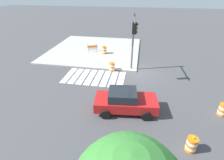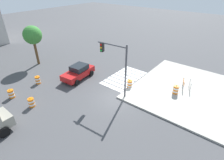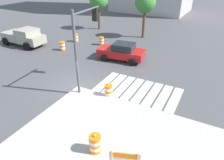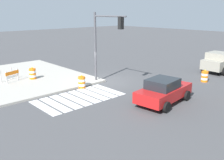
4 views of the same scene
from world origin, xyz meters
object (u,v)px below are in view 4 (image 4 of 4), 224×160
pickup_truck (222,62)px  construction_barricade (11,75)px  traffic_barrel_on_sidewalk (33,74)px  traffic_light_pole (105,35)px  sports_car (164,91)px  traffic_barrel_median_near (82,82)px  traffic_barrel_crosswalk_end (205,76)px

pickup_truck → construction_barricade: pickup_truck is taller
traffic_barrel_on_sidewalk → traffic_light_pole: 7.13m
sports_car → traffic_barrel_on_sidewalk: size_ratio=4.39×
traffic_barrel_median_near → construction_barricade: 6.04m
traffic_barrel_crosswalk_end → traffic_barrel_median_near: size_ratio=1.00×
traffic_barrel_median_near → traffic_barrel_on_sidewalk: 4.90m
sports_car → pickup_truck: 11.38m
sports_car → pickup_truck: bearing=-173.1°
traffic_barrel_on_sidewalk → construction_barricade: size_ratio=0.72×
sports_car → traffic_barrel_median_near: sports_car is taller
sports_car → traffic_barrel_crosswalk_end: size_ratio=4.39×
traffic_light_pole → traffic_barrel_median_near: bearing=-12.7°
traffic_barrel_crosswalk_end → traffic_barrel_on_sidewalk: traffic_barrel_on_sidewalk is taller
sports_car → traffic_barrel_on_sidewalk: (3.80, -10.70, -0.21)m
traffic_barrel_median_near → traffic_barrel_on_sidewalk: bearing=-68.3°
traffic_barrel_median_near → construction_barricade: bearing=-54.8°
traffic_barrel_median_near → traffic_light_pole: 4.04m
traffic_barrel_median_near → traffic_light_pole: (-2.04, 0.46, 3.46)m
traffic_barrel_on_sidewalk → traffic_light_pole: traffic_light_pole is taller
traffic_barrel_crosswalk_end → pickup_truck: bearing=-171.1°
sports_car → construction_barricade: size_ratio=3.14×
traffic_barrel_crosswalk_end → traffic_barrel_median_near: 10.23m
traffic_barrel_on_sidewalk → traffic_barrel_median_near: bearing=111.7°
traffic_barrel_median_near → construction_barricade: construction_barricade is taller
traffic_light_pole → construction_barricade: bearing=-44.3°
traffic_barrel_median_near → pickup_truck: bearing=160.2°
traffic_barrel_crosswalk_end → construction_barricade: size_ratio=0.72×
pickup_truck → traffic_barrel_crosswalk_end: 4.74m
traffic_light_pole → traffic_barrel_crosswalk_end: bearing=142.6°
traffic_barrel_crosswalk_end → traffic_barrel_on_sidewalk: 14.49m
pickup_truck → traffic_barrel_median_near: 14.12m
pickup_truck → traffic_barrel_on_sidewalk: bearing=-31.7°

